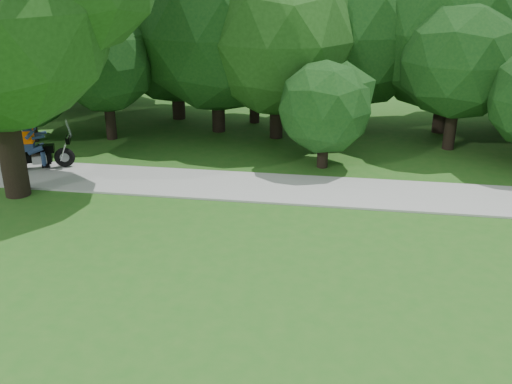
{
  "coord_description": "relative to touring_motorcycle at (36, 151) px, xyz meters",
  "views": [
    {
      "loc": [
        -1.69,
        -7.05,
        6.19
      ],
      "look_at": [
        -3.5,
        4.77,
        1.23
      ],
      "focal_mm": 40.0,
      "sensor_mm": 36.0,
      "label": 1
    }
  ],
  "objects": [
    {
      "name": "touring_motorcycle",
      "position": [
        0.0,
        0.0,
        0.0
      ],
      "size": [
        1.98,
        1.1,
        1.56
      ],
      "rotation": [
        0.0,
        0.0,
        0.34
      ],
      "color": "black",
      "rests_on": "walkway"
    },
    {
      "name": "tree_line",
      "position": [
        12.27,
        6.32,
        3.08
      ],
      "size": [
        40.46,
        11.82,
        7.54
      ],
      "color": "black",
      "rests_on": "ground"
    },
    {
      "name": "walkway",
      "position": [
        10.93,
        -0.41,
        -0.59
      ],
      "size": [
        60.0,
        2.2,
        0.06
      ],
      "primitive_type": "cube",
      "color": "#ABABA5",
      "rests_on": "ground"
    }
  ]
}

